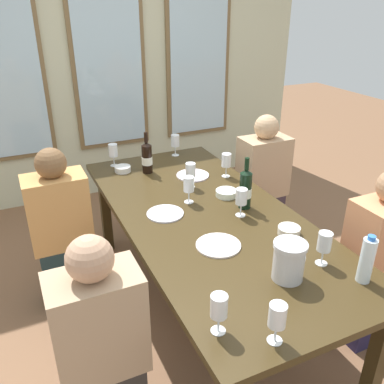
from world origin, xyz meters
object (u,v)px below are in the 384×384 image
wine_bottle_1 (147,157)px  seated_person_2 (62,233)px  white_plate_2 (165,214)px  seated_person_3 (262,185)px  wine_bottle_0 (245,189)px  wine_glass_6 (277,317)px  white_plate_0 (193,175)px  wine_glass_5 (113,151)px  wine_glass_1 (241,198)px  seated_person_0 (102,352)px  wine_glass_4 (226,161)px  seated_person_1 (377,263)px  tasting_bowl_1 (289,231)px  dining_table (207,224)px  water_bottle (367,260)px  wine_glass_8 (175,141)px  wine_glass_3 (325,243)px  wine_glass_7 (219,307)px  metal_pitcher (289,261)px  tasting_bowl_2 (226,193)px  tasting_bowl_0 (123,169)px  white_plate_1 (218,245)px  wine_glass_2 (189,185)px  wine_glass_0 (191,171)px

wine_bottle_1 → seated_person_2: 0.80m
white_plate_2 → seated_person_3: bearing=25.5°
wine_bottle_0 → wine_glass_6: size_ratio=1.88×
white_plate_0 → wine_glass_5: (-0.46, 0.43, 0.12)m
wine_glass_1 → seated_person_0: seated_person_0 is taller
white_plate_0 → seated_person_3: size_ratio=0.21×
seated_person_3 → wine_bottle_0: bearing=-132.1°
wine_bottle_0 → wine_glass_4: 0.48m
seated_person_1 → tasting_bowl_1: bearing=157.8°
wine_glass_6 → dining_table: bearing=77.7°
white_plate_2 → water_bottle: size_ratio=0.93×
wine_glass_4 → wine_glass_8: same height
wine_glass_3 → seated_person_0: (-1.08, 0.11, -0.34)m
wine_glass_8 → dining_table: bearing=-101.9°
tasting_bowl_1 → wine_glass_4: 0.85m
wine_glass_7 → seated_person_3: (1.19, 1.46, -0.34)m
seated_person_3 → metal_pitcher: bearing=-119.7°
tasting_bowl_2 → seated_person_1: bearing=-52.9°
wine_glass_5 → seated_person_2: seated_person_2 is taller
tasting_bowl_0 → wine_glass_8: size_ratio=0.68×
wine_glass_1 → seated_person_0: (-0.97, -0.48, -0.33)m
tasting_bowl_0 → wine_glass_3: (0.56, -1.53, 0.10)m
white_plate_1 → metal_pitcher: bearing=-66.4°
wine_glass_2 → wine_glass_0: bearing=62.6°
wine_glass_0 → wine_glass_6: size_ratio=1.00×
wine_glass_0 → seated_person_3: bearing=15.6°
wine_glass_5 → seated_person_1: (1.10, -1.58, -0.34)m
wine_glass_3 → wine_glass_6: size_ratio=1.00×
white_plate_2 → tasting_bowl_0: tasting_bowl_0 is taller
white_plate_0 → wine_bottle_1: size_ratio=0.77×
wine_glass_2 → wine_glass_5: bearing=108.4°
tasting_bowl_1 → wine_glass_0: wine_glass_0 is taller
tasting_bowl_2 → wine_glass_0: bearing=125.1°
wine_glass_5 → white_plate_1: bearing=-81.5°
wine_glass_0 → seated_person_0: (-0.87, -0.96, -0.34)m
wine_glass_4 → wine_glass_6: 1.57m
white_plate_2 → metal_pitcher: metal_pitcher is taller
seated_person_0 → wine_glass_5: bearing=72.4°
wine_glass_1 → wine_glass_7: bearing=-126.1°
tasting_bowl_2 → wine_glass_4: size_ratio=0.80×
seated_person_0 → wine_glass_1: bearing=26.1°
tasting_bowl_2 → wine_glass_7: wine_glass_7 is taller
water_bottle → seated_person_2: bearing=130.1°
metal_pitcher → wine_glass_7: 0.48m
tasting_bowl_0 → seated_person_2: 0.66m
metal_pitcher → tasting_bowl_1: 0.40m
wine_glass_4 → white_plate_1: bearing=-121.4°
wine_glass_8 → seated_person_0: bearing=-122.7°
seated_person_1 → wine_glass_6: bearing=-158.2°
tasting_bowl_0 → wine_glass_2: (0.24, -0.66, 0.10)m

